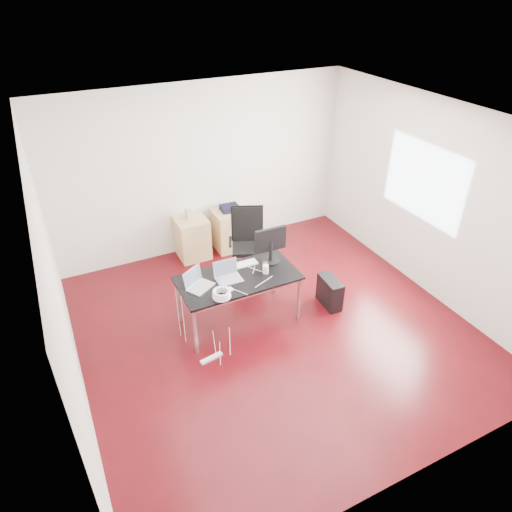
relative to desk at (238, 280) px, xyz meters
name	(u,v)px	position (x,y,z in m)	size (l,w,h in m)	color
room_shell	(279,239)	(0.40, -0.36, 0.73)	(5.00, 5.00, 5.00)	#3C060B
desk	(238,280)	(0.00, 0.00, 0.00)	(1.60, 0.80, 0.73)	black
office_chair	(248,239)	(0.63, 1.03, -0.07)	(0.63, 0.64, 1.08)	black
filing_cabinet_left	(192,238)	(-0.01, 1.87, -0.33)	(0.50, 0.50, 0.70)	tan
filing_cabinet_right	(229,230)	(0.66, 1.87, -0.33)	(0.50, 0.50, 0.70)	tan
pc_tower	(330,292)	(1.33, -0.26, -0.46)	(0.20, 0.45, 0.44)	black
wastebasket	(194,248)	(0.02, 1.89, -0.54)	(0.24, 0.24, 0.28)	black
power_strip	(211,358)	(-0.63, -0.54, -0.66)	(0.30, 0.06, 0.04)	white
laptop_left	(198,283)	(-0.55, 0.04, 0.11)	(0.41, 0.39, 0.23)	silver
laptop_right	(228,275)	(-0.13, 0.03, 0.11)	(0.34, 0.26, 0.23)	silver
monitor	(270,243)	(0.57, 0.17, 0.34)	(0.45, 0.26, 0.51)	black
keyboard	(242,265)	(0.16, 0.23, 0.06)	(0.44, 0.14, 0.02)	white
cup_white	(266,269)	(0.37, -0.07, 0.11)	(0.08, 0.08, 0.12)	white
cup_brown	(265,266)	(0.41, 0.01, 0.10)	(0.08, 0.08, 0.10)	#4F371B
cable_coil	(222,294)	(-0.36, -0.31, 0.11)	(0.24, 0.24, 0.11)	white
power_adapter	(230,289)	(-0.21, -0.22, 0.07)	(0.07, 0.07, 0.03)	white
speaker	(188,214)	(-0.03, 1.91, 0.11)	(0.09, 0.08, 0.18)	#9E9E9E
navy_garment	(230,208)	(0.70, 1.90, 0.07)	(0.30, 0.24, 0.09)	black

